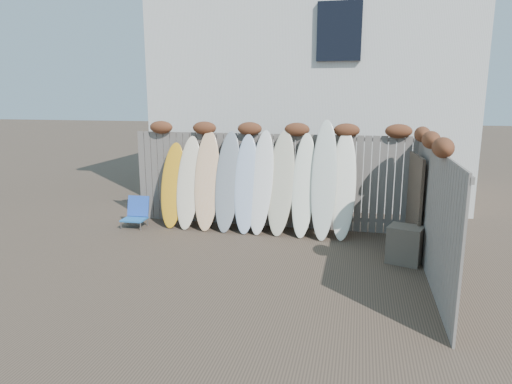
% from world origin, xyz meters
% --- Properties ---
extents(ground, '(80.00, 80.00, 0.00)m').
position_xyz_m(ground, '(0.00, 0.00, 0.00)').
color(ground, '#493A2D').
extents(back_fence, '(6.05, 0.28, 2.24)m').
position_xyz_m(back_fence, '(0.06, 2.39, 1.18)').
color(back_fence, slate).
rests_on(back_fence, ground).
extents(right_fence, '(0.28, 4.40, 2.24)m').
position_xyz_m(right_fence, '(2.99, 0.25, 1.14)').
color(right_fence, slate).
rests_on(right_fence, ground).
extents(house, '(8.50, 5.50, 6.33)m').
position_xyz_m(house, '(0.50, 6.50, 3.20)').
color(house, silver).
rests_on(house, ground).
extents(beach_chair, '(0.50, 0.53, 0.64)m').
position_xyz_m(beach_chair, '(-2.78, 1.74, 0.30)').
color(beach_chair, '#2368B2').
rests_on(beach_chair, ground).
extents(wooden_crate, '(0.66, 0.60, 0.63)m').
position_xyz_m(wooden_crate, '(2.69, 0.72, 0.32)').
color(wooden_crate, brown).
rests_on(wooden_crate, ground).
extents(lattice_panel, '(0.13, 1.17, 1.76)m').
position_xyz_m(lattice_panel, '(2.87, 1.37, 0.88)').
color(lattice_panel, '#443729').
rests_on(lattice_panel, ground).
extents(surfboard_0, '(0.55, 0.66, 1.79)m').
position_xyz_m(surfboard_0, '(-2.01, 1.98, 0.90)').
color(surfboard_0, orange).
rests_on(surfboard_0, ground).
extents(surfboard_1, '(0.53, 0.70, 1.94)m').
position_xyz_m(surfboard_1, '(-1.65, 1.97, 0.97)').
color(surfboard_1, beige).
rests_on(surfboard_1, ground).
extents(surfboard_2, '(0.61, 0.78, 2.06)m').
position_xyz_m(surfboard_2, '(-1.24, 1.98, 1.03)').
color(surfboard_2, '#F8D085').
rests_on(surfboard_2, ground).
extents(surfboard_3, '(0.53, 0.74, 2.06)m').
position_xyz_m(surfboard_3, '(-0.78, 1.97, 1.03)').
color(surfboard_3, gray).
rests_on(surfboard_3, ground).
extents(surfboard_4, '(0.54, 0.74, 2.00)m').
position_xyz_m(surfboard_4, '(-0.38, 1.95, 1.00)').
color(surfboard_4, '#AABDDC').
rests_on(surfboard_4, ground).
extents(surfboard_5, '(0.55, 0.78, 2.09)m').
position_xyz_m(surfboard_5, '(-0.06, 1.97, 1.05)').
color(surfboard_5, white).
rests_on(surfboard_5, ground).
extents(surfboard_6, '(0.59, 0.78, 2.09)m').
position_xyz_m(surfboard_6, '(0.34, 1.98, 1.05)').
color(surfboard_6, beige).
rests_on(surfboard_6, ground).
extents(surfboard_7, '(0.49, 0.74, 2.05)m').
position_xyz_m(surfboard_7, '(0.81, 1.95, 1.03)').
color(surfboard_7, white).
rests_on(surfboard_7, ground).
extents(surfboard_8, '(0.51, 0.82, 2.32)m').
position_xyz_m(surfboard_8, '(1.21, 1.92, 1.16)').
color(surfboard_8, silver).
rests_on(surfboard_8, ground).
extents(surfboard_9, '(0.49, 0.75, 2.11)m').
position_xyz_m(surfboard_9, '(1.59, 1.97, 1.05)').
color(surfboard_9, white).
rests_on(surfboard_9, ground).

